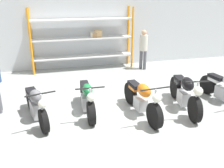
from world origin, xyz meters
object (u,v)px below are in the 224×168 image
object	(u,v)px
shelving_rack	(84,38)
person_browsing	(143,46)
motorcycle_orange	(142,99)
motorcycle_black	(185,92)
motorcycle_green	(87,98)
motorcycle_grey	(36,104)

from	to	relation	value
shelving_rack	person_browsing	distance (m)	2.42
motorcycle_orange	motorcycle_black	world-z (taller)	motorcycle_black
shelving_rack	motorcycle_orange	xyz separation A→B (m)	(0.81, -4.46, -0.82)
motorcycle_green	motorcycle_orange	world-z (taller)	motorcycle_orange
shelving_rack	person_browsing	size ratio (longest dim) A/B	2.53
motorcycle_black	person_browsing	bearing A→B (deg)	-174.20
motorcycle_green	person_browsing	world-z (taller)	person_browsing
motorcycle_orange	person_browsing	xyz separation A→B (m)	(1.50, 3.83, 0.49)
motorcycle_black	motorcycle_grey	bearing A→B (deg)	-85.90
shelving_rack	motorcycle_grey	xyz separation A→B (m)	(-1.84, -4.05, -0.86)
motorcycle_green	motorcycle_orange	xyz separation A→B (m)	(1.34, -0.52, 0.05)
shelving_rack	motorcycle_black	xyz separation A→B (m)	(2.07, -4.42, -0.79)
motorcycle_orange	motorcycle_black	distance (m)	1.26
motorcycle_grey	motorcycle_green	world-z (taller)	motorcycle_grey
motorcycle_black	motorcycle_green	bearing A→B (deg)	-90.96
shelving_rack	motorcycle_orange	world-z (taller)	shelving_rack
shelving_rack	motorcycle_black	distance (m)	4.94
motorcycle_black	person_browsing	xyz separation A→B (m)	(0.24, 3.79, 0.46)
person_browsing	motorcycle_orange	bearing A→B (deg)	27.63
motorcycle_green	motorcycle_black	bearing A→B (deg)	80.58
motorcycle_grey	person_browsing	xyz separation A→B (m)	(4.15, 3.43, 0.53)
shelving_rack	motorcycle_black	world-z (taller)	shelving_rack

